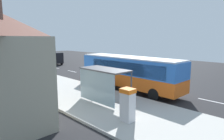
# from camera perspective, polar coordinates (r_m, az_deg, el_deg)

# --- Properties ---
(ground_plane) EXTENTS (56.00, 92.00, 0.04)m
(ground_plane) POSITION_cam_1_polar(r_m,az_deg,el_deg) (30.01, -12.01, -0.50)
(ground_plane) COLOR #262628
(sidewalk_platform) EXTENTS (6.20, 30.00, 0.18)m
(sidewalk_platform) POSITION_cam_1_polar(r_m,az_deg,el_deg) (16.78, -8.32, -7.64)
(sidewalk_platform) COLOR beige
(sidewalk_platform) RESTS_ON ground
(lane_stripe_seg_0) EXTENTS (0.16, 2.20, 0.01)m
(lane_stripe_seg_0) POSITION_cam_1_polar(r_m,az_deg,el_deg) (17.53, 27.24, -8.13)
(lane_stripe_seg_0) COLOR silver
(lane_stripe_seg_0) RESTS_ON ground
(lane_stripe_seg_1) EXTENTS (0.16, 2.20, 0.01)m
(lane_stripe_seg_1) POSITION_cam_1_polar(r_m,az_deg,el_deg) (19.56, 13.19, -5.61)
(lane_stripe_seg_1) COLOR silver
(lane_stripe_seg_1) RESTS_ON ground
(lane_stripe_seg_2) EXTENTS (0.16, 2.20, 0.01)m
(lane_stripe_seg_2) POSITION_cam_1_polar(r_m,az_deg,el_deg) (22.53, 2.39, -3.42)
(lane_stripe_seg_2) COLOR silver
(lane_stripe_seg_2) RESTS_ON ground
(lane_stripe_seg_3) EXTENTS (0.16, 2.20, 0.01)m
(lane_stripe_seg_3) POSITION_cam_1_polar(r_m,az_deg,el_deg) (26.14, -5.63, -1.70)
(lane_stripe_seg_3) COLOR silver
(lane_stripe_seg_3) RESTS_ON ground
(lane_stripe_seg_4) EXTENTS (0.16, 2.20, 0.01)m
(lane_stripe_seg_4) POSITION_cam_1_polar(r_m,az_deg,el_deg) (30.14, -11.61, -0.39)
(lane_stripe_seg_4) COLOR silver
(lane_stripe_seg_4) RESTS_ON ground
(lane_stripe_seg_5) EXTENTS (0.16, 2.20, 0.01)m
(lane_stripe_seg_5) POSITION_cam_1_polar(r_m,az_deg,el_deg) (34.40, -16.15, 0.60)
(lane_stripe_seg_5) COLOR silver
(lane_stripe_seg_5) RESTS_ON ground
(lane_stripe_seg_6) EXTENTS (0.16, 2.20, 0.01)m
(lane_stripe_seg_6) POSITION_cam_1_polar(r_m,az_deg,el_deg) (38.84, -19.67, 1.37)
(lane_stripe_seg_6) COLOR silver
(lane_stripe_seg_6) RESTS_ON ground
(lane_stripe_seg_7) EXTENTS (0.16, 2.20, 0.01)m
(lane_stripe_seg_7) POSITION_cam_1_polar(r_m,az_deg,el_deg) (43.40, -22.46, 1.98)
(lane_stripe_seg_7) COLOR silver
(lane_stripe_seg_7) RESTS_ON ground
(bus) EXTENTS (2.63, 11.03, 3.21)m
(bus) POSITION_cam_1_polar(r_m,az_deg,el_deg) (18.84, 4.81, -0.24)
(bus) COLOR orange
(bus) RESTS_ON ground
(white_van) EXTENTS (2.13, 5.25, 2.30)m
(white_van) POSITION_cam_1_polar(r_m,az_deg,el_deg) (39.49, -17.18, 3.57)
(white_van) COLOR black
(white_van) RESTS_ON ground
(sedan_near) EXTENTS (2.01, 4.48, 1.52)m
(sedan_near) POSITION_cam_1_polar(r_m,az_deg,el_deg) (52.36, -24.14, 3.85)
(sedan_near) COLOR black
(sedan_near) RESTS_ON ground
(sedan_far) EXTENTS (2.02, 4.48, 1.52)m
(sedan_far) POSITION_cam_1_polar(r_m,az_deg,el_deg) (43.31, -19.57, 3.18)
(sedan_far) COLOR #A51919
(sedan_far) RESTS_ON ground
(ticket_machine) EXTENTS (0.66, 0.76, 1.94)m
(ticket_machine) POSITION_cam_1_polar(r_m,az_deg,el_deg) (11.39, 4.58, -10.04)
(ticket_machine) COLOR silver
(ticket_machine) RESTS_ON sidewalk_platform
(recycling_bin_orange) EXTENTS (0.52, 0.52, 0.95)m
(recycling_bin_orange) POSITION_cam_1_polar(r_m,az_deg,el_deg) (17.66, -1.78, -4.78)
(recycling_bin_orange) COLOR orange
(recycling_bin_orange) RESTS_ON sidewalk_platform
(recycling_bin_green) EXTENTS (0.52, 0.52, 0.95)m
(recycling_bin_green) POSITION_cam_1_polar(r_m,az_deg,el_deg) (18.17, -3.28, -4.40)
(recycling_bin_green) COLOR green
(recycling_bin_green) RESTS_ON sidewalk_platform
(recycling_bin_blue) EXTENTS (0.52, 0.52, 0.95)m
(recycling_bin_blue) POSITION_cam_1_polar(r_m,az_deg,el_deg) (18.69, -4.70, -4.03)
(recycling_bin_blue) COLOR blue
(recycling_bin_blue) RESTS_ON sidewalk_platform
(recycling_bin_yellow) EXTENTS (0.52, 0.52, 0.95)m
(recycling_bin_yellow) POSITION_cam_1_polar(r_m,az_deg,el_deg) (19.22, -6.04, -3.68)
(recycling_bin_yellow) COLOR yellow
(recycling_bin_yellow) RESTS_ON sidewalk_platform
(traffic_light_near_side) EXTENTS (0.49, 0.28, 4.77)m
(traffic_light_near_side) POSITION_cam_1_polar(r_m,az_deg,el_deg) (47.62, -17.97, 6.64)
(traffic_light_near_side) COLOR #2D2D2D
(traffic_light_near_side) RESTS_ON ground
(traffic_light_far_side) EXTENTS (0.49, 0.28, 4.97)m
(traffic_light_far_side) POSITION_cam_1_polar(r_m,az_deg,el_deg) (45.20, -28.28, 6.05)
(traffic_light_far_side) COLOR #2D2D2D
(traffic_light_far_side) RESTS_ON ground
(traffic_light_median) EXTENTS (0.49, 0.28, 5.25)m
(traffic_light_median) POSITION_cam_1_polar(r_m,az_deg,el_deg) (47.05, -24.47, 6.60)
(traffic_light_median) COLOR #2D2D2D
(traffic_light_median) RESTS_ON ground
(bus_shelter) EXTENTS (1.80, 4.00, 2.50)m
(bus_shelter) POSITION_cam_1_polar(r_m,az_deg,el_deg) (14.51, -3.07, -2.04)
(bus_shelter) COLOR #4C4C51
(bus_shelter) RESTS_ON sidewalk_platform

